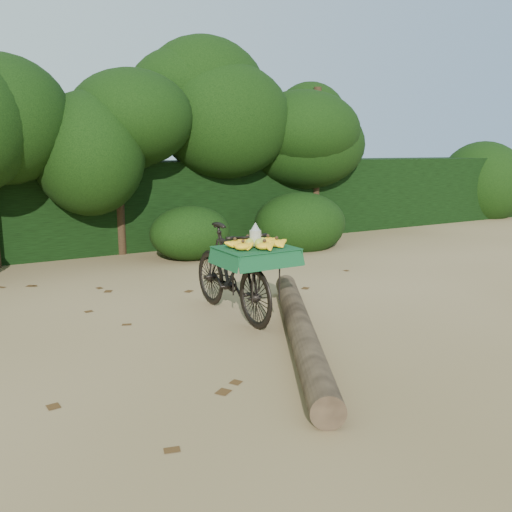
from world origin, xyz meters
TOP-DOWN VIEW (x-y plane):
  - ground at (0.00, 0.00)m, footprint 80.00×80.00m
  - vendor_bicycle at (0.55, 0.71)m, footprint 0.84×1.92m
  - fallen_log at (0.79, -0.44)m, footprint 2.08×3.57m
  - hedge_backdrop at (0.00, 6.30)m, footprint 26.00×1.80m
  - tree_row at (-0.65, 5.50)m, footprint 14.50×2.00m
  - bush_clumps at (0.50, 4.30)m, footprint 8.80×1.70m
  - leaf_litter at (0.00, 0.65)m, footprint 7.00×7.30m

SIDE VIEW (x-z plane):
  - ground at x=0.00m, z-range 0.00..0.00m
  - leaf_litter at x=0.00m, z-range 0.00..0.01m
  - fallen_log at x=0.79m, z-range 0.00..0.28m
  - bush_clumps at x=0.50m, z-range 0.00..0.90m
  - vendor_bicycle at x=0.55m, z-range 0.01..1.17m
  - hedge_backdrop at x=0.00m, z-range 0.00..1.80m
  - tree_row at x=-0.65m, z-range 0.00..4.00m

